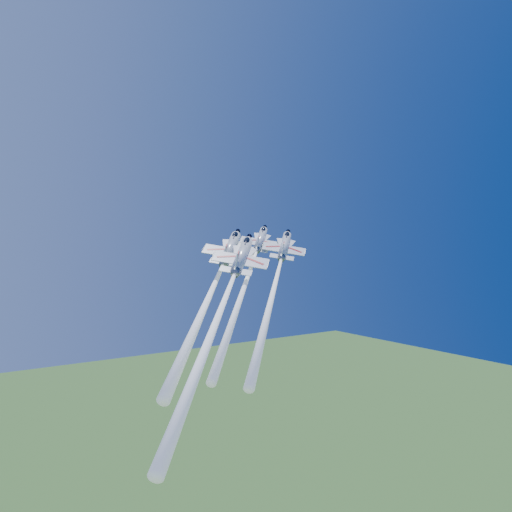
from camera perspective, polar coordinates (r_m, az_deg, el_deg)
jet_lead at (r=108.55m, az=-1.01°, el=-2.60°), size 27.53×33.61×39.87m
jet_left at (r=108.00m, az=-4.40°, el=-3.35°), size 29.92×35.82×38.59m
jet_right at (r=107.00m, az=1.85°, el=-3.09°), size 27.39×33.16×37.84m
jet_slot at (r=95.96m, az=-3.62°, el=-5.59°), size 32.75×39.61×44.91m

